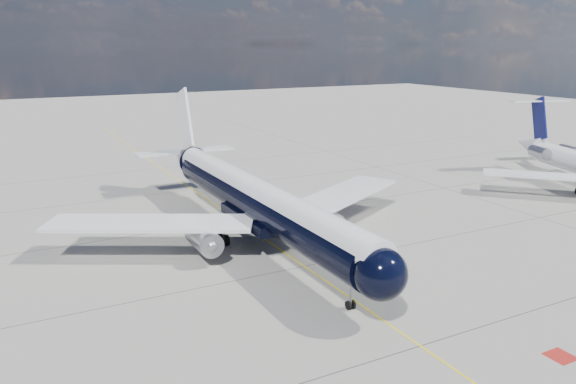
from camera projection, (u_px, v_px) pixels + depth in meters
name	position (u px, v px, depth m)	size (l,w,h in m)	color
ground	(220.00, 208.00, 65.60)	(320.00, 320.00, 0.00)	gray
taxiway_centerline	(237.00, 220.00, 61.33)	(0.16, 160.00, 0.01)	yellow
red_marking	(560.00, 356.00, 34.52)	(1.60, 1.60, 0.01)	maroon
main_airliner	(253.00, 198.00, 54.19)	(38.40, 46.61, 13.50)	black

